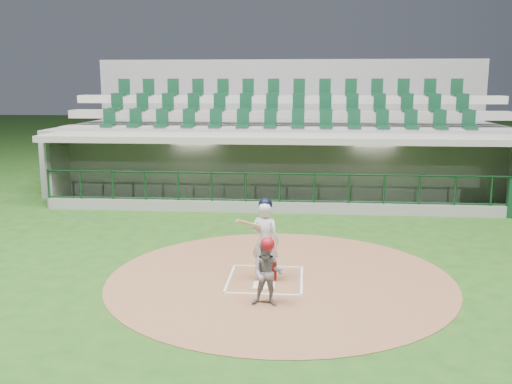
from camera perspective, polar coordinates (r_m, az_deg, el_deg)
ground at (r=12.26m, az=1.05°, el=-8.30°), size 120.00×120.00×0.00m
dirt_circle at (r=12.05m, az=2.43°, el=-8.62°), size 7.20×7.20×0.01m
home_plate at (r=11.59m, az=0.81°, el=-9.33°), size 0.43×0.43×0.02m
batter_box_chalk at (r=11.97m, az=0.95°, el=-8.69°), size 1.55×1.80×0.01m
dugout_structure at (r=19.62m, az=2.71°, el=1.84°), size 16.40×3.70×3.00m
seating_deck at (r=22.62m, az=2.97°, el=4.22°), size 17.00×6.72×5.15m
batter at (r=11.67m, az=0.92°, el=-4.75°), size 0.89×0.93×1.74m
catcher at (r=10.45m, az=1.15°, el=-7.99°), size 0.62×0.51×1.29m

